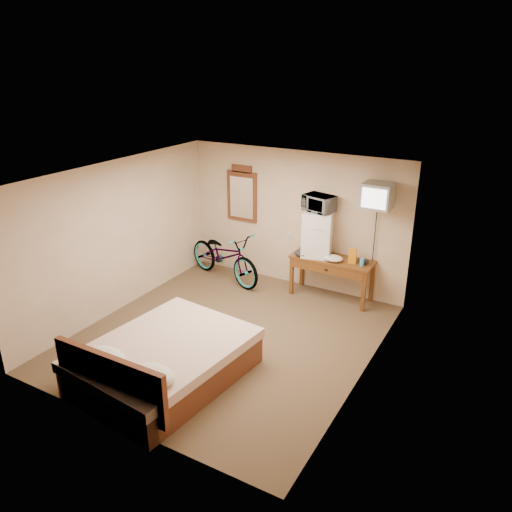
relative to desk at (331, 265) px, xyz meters
name	(u,v)px	position (x,y,z in m)	size (l,w,h in m)	color
room	(226,261)	(-0.86, -2.00, 0.61)	(4.60, 4.64, 2.50)	brown
desk	(331,265)	(0.00, 0.00, 0.00)	(1.43, 0.56, 0.75)	brown
mini_fridge	(317,234)	(-0.30, 0.04, 0.51)	(0.59, 0.57, 0.80)	white
microwave	(319,203)	(-0.30, 0.04, 1.05)	(0.51, 0.35, 0.28)	white
snack_bag	(352,256)	(0.37, 0.00, 0.24)	(0.13, 0.08, 0.26)	orange
blue_cup	(362,262)	(0.55, -0.04, 0.18)	(0.07, 0.07, 0.13)	#3DA2D0
cloth_cream	(333,258)	(0.06, -0.08, 0.17)	(0.34, 0.26, 0.10)	beige
cloth_dark_a	(303,253)	(-0.49, -0.14, 0.17)	(0.29, 0.22, 0.11)	black
cloth_dark_b	(363,261)	(0.54, 0.07, 0.16)	(0.19, 0.16, 0.09)	black
crt_television	(378,196)	(0.69, 0.02, 1.32)	(0.48, 0.58, 0.41)	black
wall_mirror	(242,194)	(-1.96, 0.27, 0.94)	(0.63, 0.04, 1.07)	brown
bicycle	(224,255)	(-2.06, -0.22, -0.15)	(0.64, 1.84, 0.97)	black
bed	(162,362)	(-1.00, -3.37, -0.35)	(1.88, 2.35, 0.90)	brown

